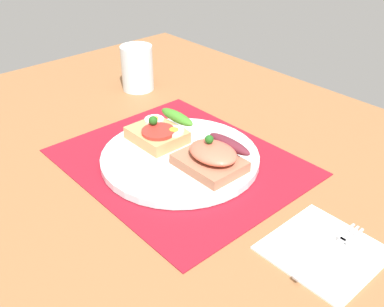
% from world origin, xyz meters
% --- Properties ---
extents(ground_plane, '(1.20, 0.90, 0.03)m').
position_xyz_m(ground_plane, '(0.00, 0.00, -0.02)').
color(ground_plane, '#8F5D37').
extents(placemat, '(0.39, 0.32, 0.00)m').
position_xyz_m(placemat, '(0.00, 0.00, 0.00)').
color(placemat, maroon).
rests_on(placemat, ground_plane).
extents(plate, '(0.27, 0.27, 0.01)m').
position_xyz_m(plate, '(0.00, 0.00, 0.01)').
color(plate, white).
rests_on(plate, placemat).
extents(sandwich_egg_tomato, '(0.09, 0.09, 0.04)m').
position_xyz_m(sandwich_egg_tomato, '(-0.06, 0.01, 0.03)').
color(sandwich_egg_tomato, tan).
rests_on(sandwich_egg_tomato, plate).
extents(sandwich_salmon, '(0.10, 0.09, 0.05)m').
position_xyz_m(sandwich_salmon, '(0.06, 0.02, 0.03)').
color(sandwich_salmon, '#A2664B').
rests_on(sandwich_salmon, plate).
extents(napkin, '(0.13, 0.13, 0.01)m').
position_xyz_m(napkin, '(0.28, 0.00, 0.00)').
color(napkin, white).
rests_on(napkin, ground_plane).
extents(fork, '(0.02, 0.14, 0.00)m').
position_xyz_m(fork, '(0.29, 0.00, 0.01)').
color(fork, '#B7B7BC').
rests_on(fork, napkin).
extents(drinking_glass, '(0.07, 0.07, 0.10)m').
position_xyz_m(drinking_glass, '(-0.30, 0.13, 0.05)').
color(drinking_glass, silver).
rests_on(drinking_glass, ground_plane).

